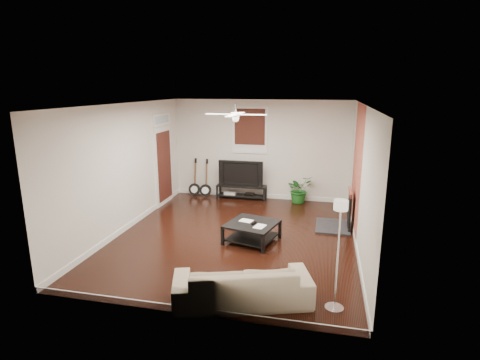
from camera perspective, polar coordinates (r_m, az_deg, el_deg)
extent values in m
cube|color=black|center=(8.32, -0.61, -8.36)|extent=(5.00, 6.00, 0.01)
cube|color=white|center=(7.71, -0.67, 11.28)|extent=(5.00, 6.00, 0.01)
cube|color=silver|center=(10.79, 3.06, 4.52)|extent=(5.00, 0.01, 2.80)
cube|color=silver|center=(5.14, -8.44, -6.15)|extent=(5.00, 0.01, 2.80)
cube|color=silver|center=(8.81, -16.68, 1.83)|extent=(0.01, 6.00, 2.80)
cube|color=silver|center=(7.73, 17.70, 0.13)|extent=(0.01, 6.00, 2.80)
cube|color=#AA4537|center=(8.70, 17.11, 1.66)|extent=(0.02, 2.20, 2.80)
cube|color=black|center=(8.92, 14.84, -4.15)|extent=(0.80, 1.10, 0.92)
cube|color=black|center=(10.74, 1.48, 7.45)|extent=(1.00, 0.06, 1.30)
cube|color=white|center=(10.48, -11.40, 3.16)|extent=(0.08, 1.00, 2.50)
cube|color=black|center=(10.93, 0.22, -1.80)|extent=(1.42, 0.38, 0.40)
imported|color=black|center=(10.81, 0.25, 1.12)|extent=(1.27, 0.17, 0.73)
cube|color=black|center=(7.99, 1.80, -7.79)|extent=(1.16, 1.16, 0.40)
imported|color=tan|center=(5.86, 0.32, -15.24)|extent=(2.18, 1.39, 0.59)
imported|color=#1B611E|center=(10.63, 8.84, -1.38)|extent=(0.92, 0.91, 0.77)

